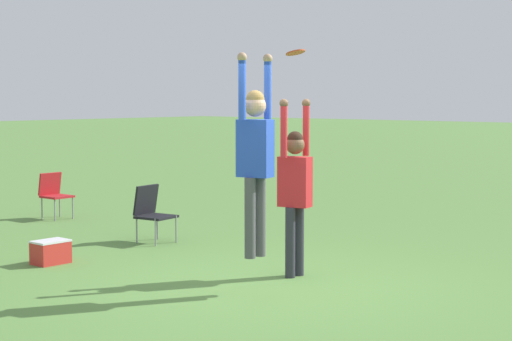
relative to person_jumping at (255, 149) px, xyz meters
name	(u,v)px	position (x,y,z in m)	size (l,w,h in m)	color
ground_plane	(275,287)	(0.39, 0.05, -1.59)	(120.00, 120.00, 0.00)	#56843D
person_jumping	(255,149)	(0.00, 0.00, 0.00)	(0.52, 0.41, 2.21)	#4C4C51
person_defending	(295,183)	(1.00, 0.24, -0.46)	(0.53, 0.41, 2.13)	#2D2D38
frisbee	(295,53)	(0.75, 0.04, 1.06)	(0.23, 0.22, 0.07)	#E04C23
camping_chair_1	(54,192)	(2.05, 6.49, -1.11)	(0.46, 0.49, 0.81)	gray
camping_chair_2	(152,210)	(1.53, 3.36, -1.11)	(0.55, 0.59, 0.84)	gray
cooler_box	(51,252)	(-0.45, 3.11, -1.44)	(0.45, 0.31, 0.31)	red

